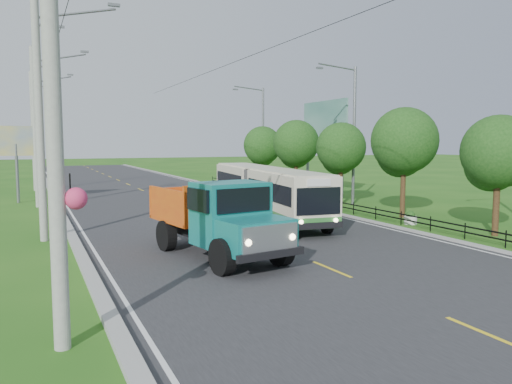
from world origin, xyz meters
TOP-DOWN VIEW (x-y plane):
  - ground at (0.00, 0.00)m, footprint 240.00×240.00m
  - road at (0.00, 20.00)m, footprint 14.00×120.00m
  - curb_left at (-7.20, 20.00)m, footprint 0.40×120.00m
  - curb_right at (7.15, 20.00)m, footprint 0.30×120.00m
  - edge_line_left at (-6.65, 20.00)m, footprint 0.12×120.00m
  - edge_line_right at (6.65, 20.00)m, footprint 0.12×120.00m
  - centre_dash at (0.00, 0.00)m, footprint 0.12×2.20m
  - railing_right at (8.00, 14.00)m, footprint 0.04×40.00m
  - pole_nearest at (-8.24, -3.00)m, footprint 3.51×0.44m
  - pole_near at (-8.26, 9.00)m, footprint 3.51×0.32m
  - pole_mid at (-8.26, 21.00)m, footprint 3.51×0.32m
  - pole_far at (-8.26, 33.00)m, footprint 3.51×0.32m
  - tree_second at (9.86, 2.14)m, footprint 3.18×3.26m
  - tree_third at (9.86, 8.14)m, footprint 3.60×3.62m
  - tree_fourth at (9.86, 14.14)m, footprint 3.24×3.31m
  - tree_fifth at (9.86, 20.14)m, footprint 3.48×3.52m
  - tree_back at (9.86, 26.14)m, footprint 3.30×3.36m
  - streetlight_mid at (10.64, 14.00)m, footprint 3.02×0.20m
  - streetlight_far at (10.64, 28.00)m, footprint 3.02×0.20m
  - planter_near at (8.60, 6.00)m, footprint 0.64×0.64m
  - planter_mid at (8.60, 14.00)m, footprint 0.64×0.64m
  - planter_far at (8.60, 22.00)m, footprint 0.64×0.64m
  - billboard_left at (-9.50, 24.00)m, footprint 3.00×0.20m
  - billboard_right at (12.30, 20.00)m, footprint 0.24×6.00m
  - bus at (3.00, 11.20)m, footprint 3.80×13.91m
  - dump_truck at (-2.72, 3.24)m, footprint 3.48×6.87m

SIDE VIEW (x-z plane):
  - ground at x=0.00m, z-range 0.00..0.00m
  - road at x=0.00m, z-range 0.00..0.02m
  - edge_line_left at x=-6.65m, z-range 0.02..0.02m
  - edge_line_right at x=6.65m, z-range 0.02..0.02m
  - centre_dash at x=0.00m, z-range 0.02..0.02m
  - curb_right at x=7.15m, z-range 0.00..0.10m
  - curb_left at x=-7.20m, z-range 0.00..0.15m
  - planter_near at x=8.60m, z-range -0.05..0.62m
  - planter_mid at x=8.60m, z-range -0.05..0.62m
  - planter_far at x=8.60m, z-range -0.05..0.62m
  - railing_right at x=8.00m, z-range 0.00..0.60m
  - dump_truck at x=-2.72m, z-range 0.18..2.94m
  - bus at x=3.00m, z-range 0.27..2.92m
  - tree_second at x=9.86m, z-range 0.87..6.17m
  - tree_fourth at x=9.86m, z-range 0.89..6.29m
  - tree_back at x=9.86m, z-range 0.90..6.40m
  - tree_fifth at x=9.86m, z-range 0.95..6.75m
  - billboard_left at x=-9.50m, z-range 1.27..6.47m
  - tree_third at x=9.86m, z-range 0.99..6.99m
  - streetlight_mid at x=10.64m, z-range 0.37..9.44m
  - streetlight_far at x=10.64m, z-range 0.37..9.44m
  - pole_nearest at x=-8.24m, z-range -0.06..9.94m
  - pole_near at x=-8.26m, z-range 0.09..10.09m
  - pole_mid at x=-8.26m, z-range 0.09..10.09m
  - pole_far at x=-8.26m, z-range 0.09..10.09m
  - billboard_right at x=12.30m, z-range 1.69..8.99m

